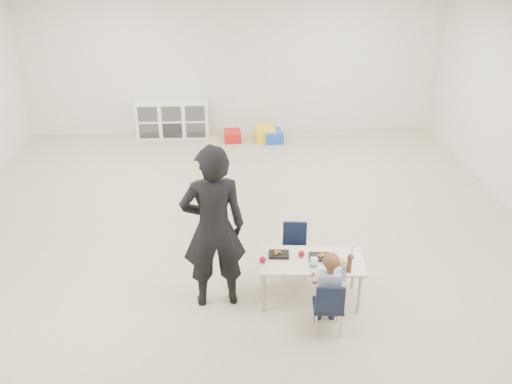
{
  "coord_description": "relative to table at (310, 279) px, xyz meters",
  "views": [
    {
      "loc": [
        -0.1,
        -5.89,
        3.78
      ],
      "look_at": [
        0.21,
        -0.01,
        0.85
      ],
      "focal_mm": 38.0,
      "sensor_mm": 36.0,
      "label": 1
    }
  ],
  "objects": [
    {
      "name": "room",
      "position": [
        -0.75,
        1.03,
        1.13
      ],
      "size": [
        9.0,
        9.02,
        2.8
      ],
      "color": "beige",
      "rests_on": "ground"
    },
    {
      "name": "table",
      "position": [
        0.0,
        0.0,
        0.0
      ],
      "size": [
        1.18,
        0.66,
        0.52
      ],
      "rotation": [
        0.0,
        0.0,
        -0.08
      ],
      "color": "beige",
      "rests_on": "ground"
    },
    {
      "name": "chair_near",
      "position": [
        0.11,
        -0.52,
        0.05
      ],
      "size": [
        0.33,
        0.31,
        0.63
      ],
      "primitive_type": null,
      "rotation": [
        0.0,
        0.0,
        -0.08
      ],
      "color": "black",
      "rests_on": "ground"
    },
    {
      "name": "chair_far",
      "position": [
        -0.11,
        0.52,
        0.05
      ],
      "size": [
        0.33,
        0.31,
        0.63
      ],
      "primitive_type": null,
      "rotation": [
        0.0,
        0.0,
        -0.08
      ],
      "color": "black",
      "rests_on": "ground"
    },
    {
      "name": "child",
      "position": [
        0.11,
        -0.52,
        0.23
      ],
      "size": [
        0.45,
        0.45,
        0.99
      ],
      "primitive_type": null,
      "rotation": [
        0.0,
        0.0,
        -0.08
      ],
      "color": "#9BB3D2",
      "rests_on": "chair_near"
    },
    {
      "name": "lunch_tray_near",
      "position": [
        0.09,
        0.03,
        0.27
      ],
      "size": [
        0.23,
        0.18,
        0.03
      ],
      "primitive_type": "cube",
      "rotation": [
        0.0,
        0.0,
        -0.08
      ],
      "color": "black",
      "rests_on": "table"
    },
    {
      "name": "lunch_tray_far",
      "position": [
        -0.34,
        0.1,
        0.27
      ],
      "size": [
        0.23,
        0.18,
        0.03
      ],
      "primitive_type": "cube",
      "rotation": [
        0.0,
        0.0,
        -0.08
      ],
      "color": "black",
      "rests_on": "table"
    },
    {
      "name": "milk_carton",
      "position": [
        0.01,
        -0.13,
        0.31
      ],
      "size": [
        0.08,
        0.08,
        0.1
      ],
      "primitive_type": "cube",
      "rotation": [
        0.0,
        0.0,
        -0.08
      ],
      "color": "white",
      "rests_on": "table"
    },
    {
      "name": "bread_roll",
      "position": [
        0.31,
        -0.1,
        0.29
      ],
      "size": [
        0.09,
        0.09,
        0.07
      ],
      "primitive_type": "ellipsoid",
      "color": "tan",
      "rests_on": "table"
    },
    {
      "name": "apple_near",
      "position": [
        -0.1,
        0.06,
        0.29
      ],
      "size": [
        0.07,
        0.07,
        0.07
      ],
      "primitive_type": "sphere",
      "color": "maroon",
      "rests_on": "table"
    },
    {
      "name": "apple_far",
      "position": [
        -0.52,
        -0.03,
        0.29
      ],
      "size": [
        0.07,
        0.07,
        0.07
      ],
      "primitive_type": "sphere",
      "color": "maroon",
      "rests_on": "table"
    },
    {
      "name": "cubby_shelf",
      "position": [
        -1.95,
        5.31,
        0.08
      ],
      "size": [
        1.4,
        0.4,
        0.7
      ],
      "primitive_type": "cube",
      "color": "white",
      "rests_on": "ground"
    },
    {
      "name": "adult",
      "position": [
        -1.04,
        0.03,
        0.67
      ],
      "size": [
        0.73,
        0.52,
        1.87
      ],
      "primitive_type": "imported",
      "rotation": [
        0.0,
        0.0,
        3.26
      ],
      "color": "black",
      "rests_on": "ground"
    },
    {
      "name": "bin_red",
      "position": [
        -0.79,
        4.99,
        -0.17
      ],
      "size": [
        0.33,
        0.42,
        0.19
      ],
      "primitive_type": "cube",
      "rotation": [
        0.0,
        0.0,
        0.06
      ],
      "color": "red",
      "rests_on": "ground"
    },
    {
      "name": "bin_yellow",
      "position": [
        -0.15,
        5.01,
        -0.15
      ],
      "size": [
        0.4,
        0.5,
        0.24
      ],
      "primitive_type": "cube",
      "rotation": [
        0.0,
        0.0,
        0.04
      ],
      "color": "yellow",
      "rests_on": "ground"
    },
    {
      "name": "bin_blue",
      "position": [
        -0.01,
        4.92,
        -0.16
      ],
      "size": [
        0.38,
        0.47,
        0.21
      ],
      "primitive_type": "cube",
      "rotation": [
        0.0,
        0.0,
        0.1
      ],
      "color": "#174BB3",
      "rests_on": "ground"
    }
  ]
}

